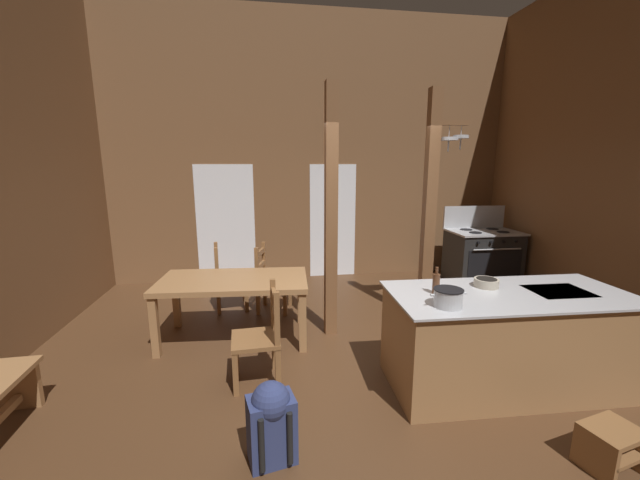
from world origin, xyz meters
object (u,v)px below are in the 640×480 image
stove_range (482,256)px  ladderback_chair_at_table_end (271,279)px  ladderback_chair_by_post (227,278)px  bottle_tall_on_counter (436,283)px  kitchen_island (505,340)px  step_stool (611,444)px  ladderback_chair_near_window (261,337)px  stockpot_on_counter (448,298)px  backpack (271,420)px  mixing_bowl_on_counter (486,283)px  dining_table (234,286)px

stove_range → ladderback_chair_at_table_end: bearing=-169.3°
ladderback_chair_by_post → bottle_tall_on_counter: bottle_tall_on_counter is taller
kitchen_island → step_stool: 1.06m
kitchen_island → step_stool: (0.11, -1.02, -0.28)m
ladderback_chair_near_window → stockpot_on_counter: (1.52, -0.63, 0.53)m
kitchen_island → backpack: kitchen_island is taller
stockpot_on_counter → mixing_bowl_on_counter: bearing=34.6°
ladderback_chair_near_window → ladderback_chair_at_table_end: 1.79m
ladderback_chair_at_table_end → bottle_tall_on_counter: (1.43, -2.12, 0.56)m
dining_table → mixing_bowl_on_counter: size_ratio=7.88×
stove_range → stockpot_on_counter: (-2.27, -3.11, 0.50)m
kitchen_island → stockpot_on_counter: 0.92m
kitchen_island → ladderback_chair_by_post: (-2.72, 2.33, -0.00)m
stove_range → ladderback_chair_at_table_end: 3.72m
stockpot_on_counter → mixing_bowl_on_counter: stockpot_on_counter is taller
kitchen_island → ladderback_chair_by_post: 3.58m
step_stool → backpack: 2.32m
step_stool → ladderback_chair_near_window: ladderback_chair_near_window is taller
ladderback_chair_at_table_end → ladderback_chair_by_post: bearing=167.1°
ladderback_chair_at_table_end → mixing_bowl_on_counter: 2.87m
step_stool → ladderback_chair_by_post: bearing=130.2°
dining_table → ladderback_chair_near_window: 1.03m
stove_range → step_stool: stove_range is taller
dining_table → stove_range: bearing=20.3°
kitchen_island → bottle_tall_on_counter: (-0.68, 0.07, 0.55)m
kitchen_island → stockpot_on_counter: size_ratio=7.13×
ladderback_chair_at_table_end → bottle_tall_on_counter: bottle_tall_on_counter is taller
ladderback_chair_by_post → stockpot_on_counter: size_ratio=3.09×
stockpot_on_counter → ladderback_chair_at_table_end: bearing=119.9°
ladderback_chair_near_window → bottle_tall_on_counter: (1.56, -0.33, 0.56)m
step_stool → stockpot_on_counter: 1.40m
ladderback_chair_by_post → ladderback_chair_near_window: bearing=-76.0°
backpack → ladderback_chair_at_table_end: bearing=88.8°
kitchen_island → mixing_bowl_on_counter: (-0.12, 0.19, 0.50)m
stove_range → ladderback_chair_at_table_end: stove_range is taller
ladderback_chair_near_window → mixing_bowl_on_counter: mixing_bowl_on_counter is taller
stove_range → ladderback_chair_by_post: stove_range is taller
ladderback_chair_at_table_end → step_stool: bearing=-55.3°
stove_range → step_stool: 4.16m
ladderback_chair_at_table_end → dining_table: bearing=-118.0°
dining_table → stockpot_on_counter: stockpot_on_counter is taller
backpack → bottle_tall_on_counter: 1.78m
mixing_bowl_on_counter → stove_range: bearing=58.3°
ladderback_chair_at_table_end → backpack: 2.80m
step_stool → ladderback_chair_by_post: (-2.83, 3.34, 0.27)m
step_stool → stockpot_on_counter: (-0.83, 0.79, 0.81)m
ladderback_chair_by_post → backpack: (0.55, -2.93, -0.14)m
dining_table → ladderback_chair_at_table_end: (0.44, 0.83, -0.20)m
stove_range → kitchen_island: bearing=-118.2°
dining_table → stockpot_on_counter: bearing=-41.0°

